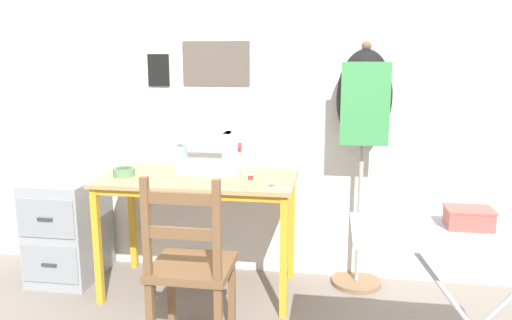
{
  "coord_description": "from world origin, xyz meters",
  "views": [
    {
      "loc": [
        0.8,
        -2.59,
        1.47
      ],
      "look_at": [
        0.36,
        0.28,
        0.87
      ],
      "focal_mm": 35.0,
      "sensor_mm": 36.0,
      "label": 1
    }
  ],
  "objects_px": {
    "dress_form": "(364,111)",
    "fabric_bowl": "(124,172)",
    "scissors": "(276,186)",
    "ironing_board": "(483,244)",
    "thread_spool_mid_table": "(251,177)",
    "wooden_chair": "(190,268)",
    "sewing_machine": "(212,154)",
    "filing_cabinet": "(68,228)",
    "storage_box": "(469,218)",
    "thread_spool_near_machine": "(245,173)"
  },
  "relations": [
    {
      "from": "fabric_bowl",
      "to": "wooden_chair",
      "type": "xyz_separation_m",
      "value": [
        0.58,
        -0.59,
        -0.34
      ]
    },
    {
      "from": "thread_spool_mid_table",
      "to": "dress_form",
      "type": "relative_size",
      "value": 0.03
    },
    {
      "from": "scissors",
      "to": "ironing_board",
      "type": "height_order",
      "value": "ironing_board"
    },
    {
      "from": "thread_spool_near_machine",
      "to": "dress_form",
      "type": "bearing_deg",
      "value": 12.77
    },
    {
      "from": "sewing_machine",
      "to": "dress_form",
      "type": "bearing_deg",
      "value": 7.79
    },
    {
      "from": "thread_spool_near_machine",
      "to": "ironing_board",
      "type": "relative_size",
      "value": 0.04
    },
    {
      "from": "sewing_machine",
      "to": "filing_cabinet",
      "type": "bearing_deg",
      "value": -177.77
    },
    {
      "from": "wooden_chair",
      "to": "ironing_board",
      "type": "relative_size",
      "value": 0.92
    },
    {
      "from": "fabric_bowl",
      "to": "wooden_chair",
      "type": "bearing_deg",
      "value": -45.33
    },
    {
      "from": "fabric_bowl",
      "to": "ironing_board",
      "type": "bearing_deg",
      "value": -26.09
    },
    {
      "from": "ironing_board",
      "to": "storage_box",
      "type": "relative_size",
      "value": 5.61
    },
    {
      "from": "filing_cabinet",
      "to": "sewing_machine",
      "type": "bearing_deg",
      "value": 2.23
    },
    {
      "from": "dress_form",
      "to": "sewing_machine",
      "type": "bearing_deg",
      "value": -172.21
    },
    {
      "from": "thread_spool_mid_table",
      "to": "wooden_chair",
      "type": "distance_m",
      "value": 0.71
    },
    {
      "from": "thread_spool_mid_table",
      "to": "storage_box",
      "type": "height_order",
      "value": "storage_box"
    },
    {
      "from": "sewing_machine",
      "to": "storage_box",
      "type": "xyz_separation_m",
      "value": [
        1.28,
        -1.01,
        -0.03
      ]
    },
    {
      "from": "filing_cabinet",
      "to": "thread_spool_near_machine",
      "type": "bearing_deg",
      "value": 0.18
    },
    {
      "from": "sewing_machine",
      "to": "thread_spool_near_machine",
      "type": "xyz_separation_m",
      "value": [
        0.21,
        -0.03,
        -0.11
      ]
    },
    {
      "from": "wooden_chair",
      "to": "fabric_bowl",
      "type": "bearing_deg",
      "value": 134.67
    },
    {
      "from": "wooden_chair",
      "to": "thread_spool_mid_table",
      "type": "bearing_deg",
      "value": 70.72
    },
    {
      "from": "wooden_chair",
      "to": "storage_box",
      "type": "xyz_separation_m",
      "value": [
        1.22,
        -0.26,
        0.41
      ]
    },
    {
      "from": "scissors",
      "to": "thread_spool_mid_table",
      "type": "distance_m",
      "value": 0.21
    },
    {
      "from": "thread_spool_near_machine",
      "to": "wooden_chair",
      "type": "relative_size",
      "value": 0.04
    },
    {
      "from": "thread_spool_near_machine",
      "to": "storage_box",
      "type": "distance_m",
      "value": 1.45
    },
    {
      "from": "sewing_machine",
      "to": "dress_form",
      "type": "relative_size",
      "value": 0.25
    },
    {
      "from": "fabric_bowl",
      "to": "dress_form",
      "type": "xyz_separation_m",
      "value": [
        1.45,
        0.28,
        0.37
      ]
    },
    {
      "from": "sewing_machine",
      "to": "ironing_board",
      "type": "relative_size",
      "value": 0.39
    },
    {
      "from": "sewing_machine",
      "to": "wooden_chair",
      "type": "bearing_deg",
      "value": -85.32
    },
    {
      "from": "sewing_machine",
      "to": "storage_box",
      "type": "height_order",
      "value": "sewing_machine"
    },
    {
      "from": "wooden_chair",
      "to": "ironing_board",
      "type": "xyz_separation_m",
      "value": [
        1.27,
        -0.32,
        0.32
      ]
    },
    {
      "from": "thread_spool_near_machine",
      "to": "filing_cabinet",
      "type": "distance_m",
      "value": 1.28
    },
    {
      "from": "ironing_board",
      "to": "thread_spool_near_machine",
      "type": "bearing_deg",
      "value": 137.33
    },
    {
      "from": "fabric_bowl",
      "to": "dress_form",
      "type": "height_order",
      "value": "dress_form"
    },
    {
      "from": "thread_spool_near_machine",
      "to": "dress_form",
      "type": "relative_size",
      "value": 0.02
    },
    {
      "from": "dress_form",
      "to": "fabric_bowl",
      "type": "bearing_deg",
      "value": -168.96
    },
    {
      "from": "scissors",
      "to": "thread_spool_near_machine",
      "type": "relative_size",
      "value": 3.65
    },
    {
      "from": "fabric_bowl",
      "to": "ironing_board",
      "type": "distance_m",
      "value": 2.06
    },
    {
      "from": "wooden_chair",
      "to": "storage_box",
      "type": "relative_size",
      "value": 5.18
    },
    {
      "from": "wooden_chair",
      "to": "filing_cabinet",
      "type": "distance_m",
      "value": 1.27
    },
    {
      "from": "sewing_machine",
      "to": "ironing_board",
      "type": "xyz_separation_m",
      "value": [
        1.33,
        -1.06,
        -0.11
      ]
    },
    {
      "from": "fabric_bowl",
      "to": "filing_cabinet",
      "type": "relative_size",
      "value": 0.19
    },
    {
      "from": "fabric_bowl",
      "to": "thread_spool_mid_table",
      "type": "xyz_separation_m",
      "value": [
        0.79,
        0.01,
        -0.01
      ]
    },
    {
      "from": "thread_spool_mid_table",
      "to": "wooden_chair",
      "type": "bearing_deg",
      "value": -109.28
    },
    {
      "from": "dress_form",
      "to": "ironing_board",
      "type": "distance_m",
      "value": 1.31
    },
    {
      "from": "wooden_chair",
      "to": "storage_box",
      "type": "distance_m",
      "value": 1.31
    },
    {
      "from": "sewing_machine",
      "to": "thread_spool_mid_table",
      "type": "relative_size",
      "value": 9.72
    },
    {
      "from": "thread_spool_near_machine",
      "to": "filing_cabinet",
      "type": "bearing_deg",
      "value": -179.82
    },
    {
      "from": "fabric_bowl",
      "to": "storage_box",
      "type": "height_order",
      "value": "storage_box"
    },
    {
      "from": "wooden_chair",
      "to": "storage_box",
      "type": "bearing_deg",
      "value": -12.1
    },
    {
      "from": "scissors",
      "to": "dress_form",
      "type": "distance_m",
      "value": 0.75
    }
  ]
}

